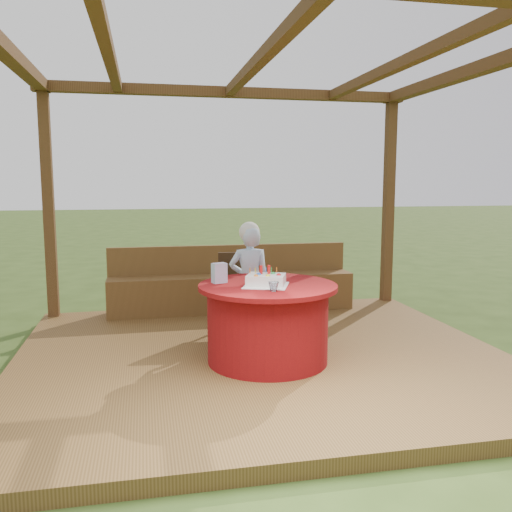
{
  "coord_description": "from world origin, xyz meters",
  "views": [
    {
      "loc": [
        -1.05,
        -4.8,
        1.71
      ],
      "look_at": [
        0.0,
        0.25,
        1.0
      ],
      "focal_mm": 38.0,
      "sensor_mm": 36.0,
      "label": 1
    }
  ],
  "objects": [
    {
      "name": "deck",
      "position": [
        0.0,
        0.0,
        0.06
      ],
      "size": [
        4.5,
        4.0,
        0.12
      ],
      "primitive_type": "cube",
      "color": "brown",
      "rests_on": "ground"
    },
    {
      "name": "table",
      "position": [
        0.0,
        -0.25,
        0.47
      ],
      "size": [
        1.22,
        1.22,
        0.7
      ],
      "color": "maroon",
      "rests_on": "deck"
    },
    {
      "name": "chair",
      "position": [
        -0.1,
        0.75,
        0.57
      ],
      "size": [
        0.43,
        0.43,
        0.84
      ],
      "color": "#31200F",
      "rests_on": "deck"
    },
    {
      "name": "gift_bag",
      "position": [
        -0.41,
        -0.1,
        0.91
      ],
      "size": [
        0.14,
        0.12,
        0.18
      ],
      "primitive_type": "cube",
      "rotation": [
        0.0,
        0.0,
        0.33
      ],
      "color": "#D88CBC",
      "rests_on": "table"
    },
    {
      "name": "ground",
      "position": [
        0.0,
        0.0,
        0.0
      ],
      "size": [
        60.0,
        60.0,
        0.0
      ],
      "primitive_type": "plane",
      "color": "#314A18",
      "rests_on": "ground"
    },
    {
      "name": "drinking_glass",
      "position": [
        -0.02,
        -0.56,
        0.86
      ],
      "size": [
        0.09,
        0.09,
        0.08
      ],
      "primitive_type": "imported",
      "rotation": [
        0.0,
        0.0,
        0.04
      ],
      "color": "white",
      "rests_on": "table"
    },
    {
      "name": "bench",
      "position": [
        0.0,
        1.72,
        0.38
      ],
      "size": [
        3.0,
        0.42,
        0.8
      ],
      "color": "brown",
      "rests_on": "deck"
    },
    {
      "name": "elderly_woman",
      "position": [
        -0.01,
        0.55,
        0.73
      ],
      "size": [
        0.44,
        0.32,
        1.19
      ],
      "color": "#9EC5EB",
      "rests_on": "deck"
    },
    {
      "name": "pergola",
      "position": [
        0.0,
        0.0,
        2.41
      ],
      "size": [
        4.5,
        4.0,
        2.72
      ],
      "color": "brown",
      "rests_on": "deck"
    },
    {
      "name": "birthday_cake",
      "position": [
        -0.03,
        -0.32,
        0.87
      ],
      "size": [
        0.47,
        0.47,
        0.17
      ],
      "color": "white",
      "rests_on": "table"
    }
  ]
}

